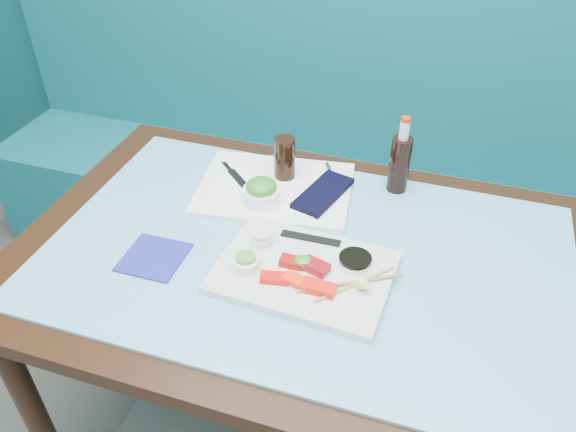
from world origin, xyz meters
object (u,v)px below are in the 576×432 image
(dining_table, at_px, (305,280))
(serving_tray, at_px, (275,189))
(booth_bench, at_px, (365,190))
(cola_glass, at_px, (285,158))
(cola_bottle_body, at_px, (399,165))
(seaweed_bowl, at_px, (262,195))
(sashimi_plate, at_px, (304,272))
(blue_napkin, at_px, (154,257))

(dining_table, distance_m, serving_tray, 0.28)
(booth_bench, distance_m, serving_tray, 0.75)
(cola_glass, height_order, cola_bottle_body, cola_bottle_body)
(seaweed_bowl, height_order, cola_glass, cola_glass)
(sashimi_plate, bearing_deg, cola_bottle_body, 74.04)
(dining_table, relative_size, blue_napkin, 10.09)
(dining_table, height_order, cola_glass, cola_glass)
(seaweed_bowl, xyz_separation_m, blue_napkin, (-0.17, -0.27, -0.03))
(booth_bench, bearing_deg, dining_table, -90.00)
(cola_glass, bearing_deg, seaweed_bowl, -98.75)
(sashimi_plate, xyz_separation_m, seaweed_bowl, (-0.18, 0.22, 0.02))
(booth_bench, relative_size, cola_glass, 25.09)
(sashimi_plate, relative_size, seaweed_bowl, 3.93)
(dining_table, distance_m, blue_napkin, 0.37)
(serving_tray, height_order, blue_napkin, serving_tray)
(serving_tray, bearing_deg, dining_table, -62.40)
(sashimi_plate, bearing_deg, blue_napkin, -168.01)
(seaweed_bowl, bearing_deg, dining_table, -40.77)
(sashimi_plate, xyz_separation_m, serving_tray, (-0.17, 0.29, -0.00))
(sashimi_plate, height_order, cola_glass, cola_glass)
(serving_tray, xyz_separation_m, cola_glass, (0.01, 0.05, 0.07))
(booth_bench, bearing_deg, cola_glass, -104.05)
(booth_bench, distance_m, cola_glass, 0.74)
(sashimi_plate, distance_m, serving_tray, 0.34)
(blue_napkin, bearing_deg, dining_table, 21.29)
(booth_bench, distance_m, blue_napkin, 1.10)
(serving_tray, relative_size, cola_glass, 3.41)
(booth_bench, distance_m, sashimi_plate, 1.00)
(sashimi_plate, xyz_separation_m, blue_napkin, (-0.35, -0.05, -0.01))
(seaweed_bowl, distance_m, blue_napkin, 0.32)
(booth_bench, relative_size, seaweed_bowl, 30.56)
(serving_tray, distance_m, cola_glass, 0.09)
(blue_napkin, bearing_deg, sashimi_plate, 8.60)
(dining_table, bearing_deg, cola_bottle_body, 64.01)
(serving_tray, bearing_deg, booth_bench, 68.55)
(cola_bottle_body, bearing_deg, booth_bench, 107.35)
(sashimi_plate, height_order, blue_napkin, sashimi_plate)
(sashimi_plate, relative_size, cola_glass, 3.23)
(serving_tray, height_order, cola_bottle_body, cola_bottle_body)
(sashimi_plate, bearing_deg, seaweed_bowl, 133.13)
(cola_glass, bearing_deg, blue_napkin, -115.48)
(booth_bench, bearing_deg, sashimi_plate, -88.89)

